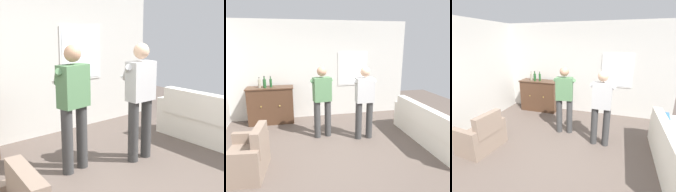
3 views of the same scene
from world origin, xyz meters
TOP-DOWN VIEW (x-y plane):
  - ground at (0.00, 0.00)m, footprint 10.40×10.40m
  - wall_back_with_window at (0.02, 2.66)m, footprint 5.20×0.15m
  - couch at (2.05, 0.26)m, footprint 0.57×2.39m
  - armchair at (-1.68, -0.13)m, footprint 0.73×0.94m
  - sideboard_cabinet at (-1.45, 2.30)m, footprint 1.23×0.49m
  - bottle_wine_green at (-1.70, 2.27)m, footprint 0.07×0.07m
  - bottle_liquor_amber at (-1.57, 2.26)m, footprint 0.08×0.08m
  - bottle_spirits_clear at (-1.41, 2.30)m, footprint 0.06×0.06m
  - person_standing_left at (-0.20, 1.10)m, footprint 0.55×0.50m
  - person_standing_right at (0.72, 0.81)m, footprint 0.56×0.47m

SIDE VIEW (x-z plane):
  - ground at x=0.00m, z-range 0.00..0.00m
  - armchair at x=-1.68m, z-range -0.14..0.71m
  - couch at x=2.05m, z-range -0.10..0.76m
  - sideboard_cabinet at x=-1.45m, z-range 0.00..1.02m
  - person_standing_left at x=-0.20m, z-range 0.10..1.78m
  - person_standing_right at x=0.72m, z-range 0.10..1.78m
  - bottle_wine_green at x=-1.70m, z-range 0.99..1.27m
  - bottle_spirits_clear at x=-1.41m, z-range 0.99..1.28m
  - bottle_liquor_amber at x=-1.57m, z-range 0.98..1.29m
  - wall_back_with_window at x=0.02m, z-range 0.00..2.80m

